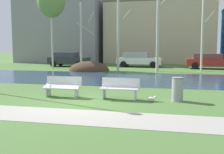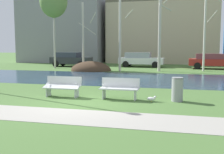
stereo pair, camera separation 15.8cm
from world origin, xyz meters
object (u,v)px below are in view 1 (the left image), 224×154
Objects in this scene: seagull at (152,99)px; parked_sedan_second_white at (138,59)px; bench_right at (120,88)px; parked_hatch_third_red at (211,61)px; bench_left at (63,86)px; trash_bin at (177,89)px; parked_van_nearest_dark at (68,59)px.

parked_sedan_second_white is at bearing 99.28° from seagull.
parked_hatch_third_red is (5.43, 17.07, 0.30)m from bench_right.
bench_left is 1.68× the size of trash_bin.
bench_right is (2.52, 0.00, 0.00)m from bench_left.
seagull is at bearing -159.24° from trash_bin.
parked_sedan_second_white is (-1.62, 17.86, 0.32)m from bench_right.
parked_hatch_third_red is at bearing -6.36° from parked_sedan_second_white.
parked_hatch_third_red reaches higher than bench_right.
bench_left is at bearing -114.94° from parked_hatch_third_red.
bench_left is at bearing -68.98° from parked_van_nearest_dark.
parked_van_nearest_dark is at bearing -178.63° from parked_hatch_third_red.
bench_left is at bearing -178.33° from trash_bin.
seagull is 0.09× the size of parked_hatch_third_red.
parked_sedan_second_white reaches higher than bench_right.
trash_bin is at bearing 20.76° from seagull.
bench_left is at bearing 180.00° from bench_right.
bench_right is 17.94m from parked_sedan_second_white.
trash_bin is 20.04m from parked_van_nearest_dark.
seagull is 18.34m from parked_sedan_second_white.
parked_van_nearest_dark is 0.90× the size of parked_hatch_third_red.
bench_right is at bearing 0.00° from bench_left.
parked_van_nearest_dark is 7.41m from parked_sedan_second_white.
parked_van_nearest_dark is at bearing 121.22° from seagull.
bench_right is at bearing -107.63° from parked_hatch_third_red.
seagull is (3.85, -0.23, -0.34)m from bench_left.
bench_left and bench_right have the same top height.
parked_hatch_third_red is (7.05, -0.79, -0.02)m from parked_sedan_second_white.
seagull is 19.84m from parked_van_nearest_dark.
parked_van_nearest_dark is 0.92× the size of parked_sedan_second_white.
seagull is at bearing -3.36° from bench_left.
bench_right is 1.68× the size of trash_bin.
parked_sedan_second_white is at bearing 87.14° from bench_left.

